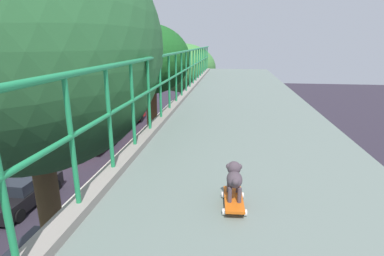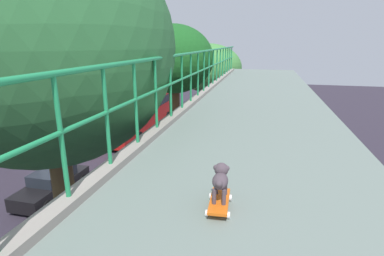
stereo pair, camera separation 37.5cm
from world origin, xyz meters
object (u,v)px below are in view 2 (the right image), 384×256
city_bus (140,111)px  toy_skateboard (219,202)px  car_green_fifth (66,251)px  small_dog (221,178)px  car_black_sixth (52,184)px

city_bus → toy_skateboard: size_ratio=24.79×
car_green_fifth → city_bus: size_ratio=0.37×
small_dog → city_bus: bearing=115.5°
small_dog → toy_skateboard: bearing=-87.9°
car_green_fifth → small_dog: bearing=-40.2°
car_green_fifth → toy_skateboard: 9.76m
car_black_sixth → city_bus: bearing=91.0°
city_bus → toy_skateboard: (10.19, -21.41, 4.49)m
car_black_sixth → small_dog: 14.97m
car_green_fifth → small_dog: small_dog is taller
car_black_sixth → small_dog: small_dog is taller
car_green_fifth → car_black_sixth: size_ratio=0.99×
car_green_fifth → car_black_sixth: bearing=132.3°
toy_skateboard → small_dog: small_dog is taller
car_black_sixth → city_bus: size_ratio=0.38×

